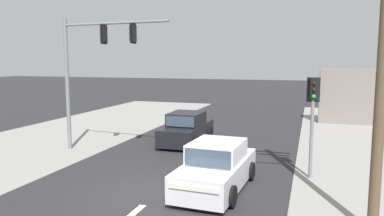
% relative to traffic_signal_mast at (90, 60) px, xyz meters
% --- Properties ---
extents(ground_plane, '(140.00, 140.00, 0.00)m').
position_rel_traffic_signal_mast_xyz_m(ground_plane, '(4.91, -4.30, -4.15)').
color(ground_plane, '#28282B').
extents(lane_dash_mid, '(0.20, 2.40, 0.01)m').
position_rel_traffic_signal_mast_xyz_m(lane_dash_mid, '(4.91, -1.30, -4.14)').
color(lane_dash_mid, silver).
rests_on(lane_dash_mid, ground).
extents(lane_dash_far, '(0.20, 2.40, 0.01)m').
position_rel_traffic_signal_mast_xyz_m(lane_dash_far, '(4.91, 3.70, -4.14)').
color(lane_dash_far, silver).
rests_on(lane_dash_far, ground).
extents(kerb_left_verge, '(8.00, 40.00, 0.02)m').
position_rel_traffic_signal_mast_xyz_m(kerb_left_verge, '(-3.59, -0.30, -4.13)').
color(kerb_left_verge, gray).
rests_on(kerb_left_verge, ground).
extents(traffic_signal_mast, '(5.28, 0.60, 6.00)m').
position_rel_traffic_signal_mast_xyz_m(traffic_signal_mast, '(0.00, 0.00, 0.00)').
color(traffic_signal_mast, slate).
rests_on(traffic_signal_mast, ground).
extents(pedestal_signal_right_kerb, '(0.44, 0.30, 3.56)m').
position_rel_traffic_signal_mast_xyz_m(pedestal_signal_right_kerb, '(9.46, -1.09, -1.73)').
color(pedestal_signal_right_kerb, slate).
rests_on(pedestal_signal_right_kerb, ground).
extents(sedan_oncoming_mid, '(2.06, 4.32, 1.56)m').
position_rel_traffic_signal_mast_xyz_m(sedan_oncoming_mid, '(6.58, -3.13, -3.44)').
color(sedan_oncoming_mid, silver).
rests_on(sedan_oncoming_mid, ground).
extents(sedan_receding_far, '(1.91, 4.25, 1.56)m').
position_rel_traffic_signal_mast_xyz_m(sedan_receding_far, '(3.51, 3.03, -3.44)').
color(sedan_receding_far, black).
rests_on(sedan_receding_far, ground).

